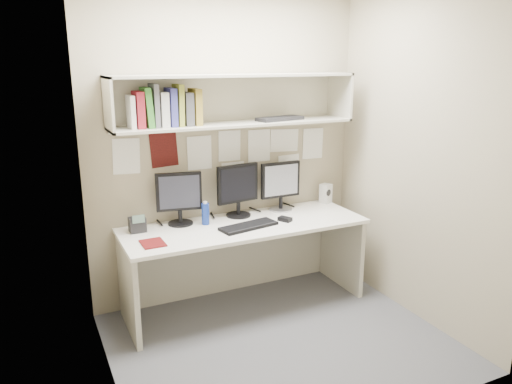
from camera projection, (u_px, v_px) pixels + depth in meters
name	position (u px, v px, depth m)	size (l,w,h in m)	color
floor	(281.00, 342.00, 3.70)	(2.40, 2.00, 0.01)	#4A4B50
wall_back	(227.00, 148.00, 4.24)	(2.40, 0.02, 2.60)	#9E9379
wall_front	(378.00, 210.00, 2.50)	(2.40, 0.02, 2.60)	#9E9379
wall_left	(100.00, 191.00, 2.87)	(0.02, 2.00, 2.60)	#9E9379
wall_right	(419.00, 157.00, 3.87)	(0.02, 2.00, 2.60)	#9E9379
desk	(245.00, 265.00, 4.18)	(2.00, 0.70, 0.73)	white
overhead_hutch	(233.00, 99.00, 4.01)	(2.00, 0.38, 0.40)	beige
pinned_papers	(227.00, 154.00, 4.25)	(1.92, 0.01, 0.48)	white
monitor_left	(179.00, 196.00, 4.02)	(0.37, 0.20, 0.43)	black
monitor_center	(238.00, 188.00, 4.23)	(0.39, 0.21, 0.45)	black
monitor_right	(281.00, 184.00, 4.40)	(0.37, 0.20, 0.43)	#A5A5AA
keyboard	(249.00, 226.00, 3.98)	(0.48, 0.17, 0.02)	black
mouse	(285.00, 219.00, 4.14)	(0.07, 0.11, 0.03)	black
speaker	(326.00, 193.00, 4.66)	(0.12, 0.12, 0.18)	silver
blue_bottle	(205.00, 214.00, 4.04)	(0.06, 0.06, 0.19)	navy
maroon_notebook	(153.00, 243.00, 3.63)	(0.16, 0.20, 0.01)	#590F0F
desk_phone	(137.00, 224.00, 3.88)	(0.13, 0.11, 0.15)	black
book_stack	(165.00, 108.00, 3.74)	(0.54, 0.20, 0.32)	silver
hutch_tray	(280.00, 119.00, 4.15)	(0.41, 0.16, 0.03)	black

